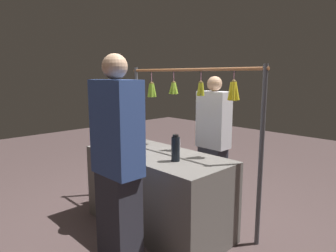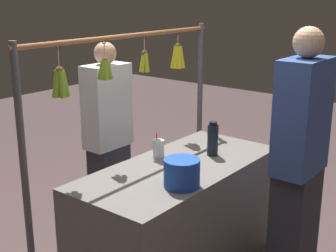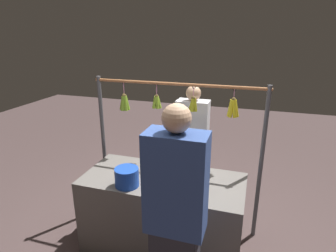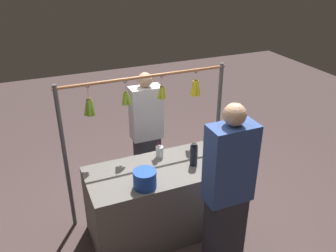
# 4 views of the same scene
# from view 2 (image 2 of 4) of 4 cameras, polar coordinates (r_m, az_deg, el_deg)

# --- Properties ---
(market_counter) EXTENTS (1.58, 0.72, 0.80)m
(market_counter) POSITION_cam_2_polar(r_m,az_deg,el_deg) (3.42, 1.30, -11.12)
(market_counter) COLOR #66605B
(market_counter) RESTS_ON ground
(display_rack) EXTENTS (1.88, 0.11, 1.70)m
(display_rack) POSITION_cam_2_polar(r_m,az_deg,el_deg) (3.42, -4.83, 2.77)
(display_rack) COLOR #4C4C51
(display_rack) RESTS_ON ground
(water_bottle) EXTENTS (0.08, 0.08, 0.25)m
(water_bottle) POSITION_cam_2_polar(r_m,az_deg,el_deg) (3.43, 5.41, -1.61)
(water_bottle) COLOR black
(water_bottle) RESTS_ON market_counter
(blue_bucket) EXTENTS (0.22, 0.22, 0.18)m
(blue_bucket) POSITION_cam_2_polar(r_m,az_deg,el_deg) (2.89, 1.67, -5.67)
(blue_bucket) COLOR #1B45B0
(blue_bucket) RESTS_ON market_counter
(drink_cup) EXTENTS (0.08, 0.08, 0.18)m
(drink_cup) POSITION_cam_2_polar(r_m,az_deg,el_deg) (3.40, -1.14, -2.70)
(drink_cup) COLOR silver
(drink_cup) RESTS_ON market_counter
(vendor_person) EXTENTS (0.38, 0.20, 1.59)m
(vendor_person) POSITION_cam_2_polar(r_m,az_deg,el_deg) (3.83, -7.20, -1.98)
(vendor_person) COLOR #2D2D38
(vendor_person) RESTS_ON ground
(customer_person) EXTENTS (0.42, 0.23, 1.76)m
(customer_person) POSITION_cam_2_polar(r_m,az_deg,el_deg) (3.17, 15.45, -4.70)
(customer_person) COLOR #2D2D38
(customer_person) RESTS_ON ground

